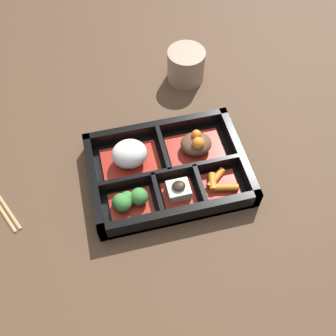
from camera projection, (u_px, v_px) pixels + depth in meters
name	position (u px, v px, depth m)	size (l,w,h in m)	color
ground_plane	(168.00, 175.00, 0.75)	(3.00, 3.00, 0.00)	#4C3523
bento_base	(168.00, 174.00, 0.74)	(0.29, 0.21, 0.01)	black
bento_rim	(169.00, 171.00, 0.73)	(0.29, 0.21, 0.04)	black
bowl_rice	(130.00, 155.00, 0.73)	(0.11, 0.08, 0.06)	maroon
bowl_stew	(196.00, 145.00, 0.75)	(0.11, 0.08, 0.05)	maroon
bowl_greens	(128.00, 201.00, 0.69)	(0.08, 0.05, 0.04)	maroon
bowl_tofu	(178.00, 191.00, 0.70)	(0.06, 0.05, 0.03)	maroon
bowl_carrots	(219.00, 184.00, 0.72)	(0.06, 0.06, 0.02)	maroon
tea_cup	(186.00, 65.00, 0.86)	(0.08, 0.08, 0.07)	gray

